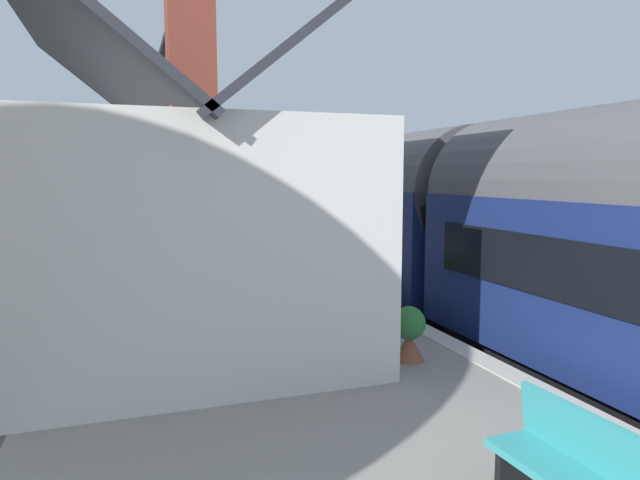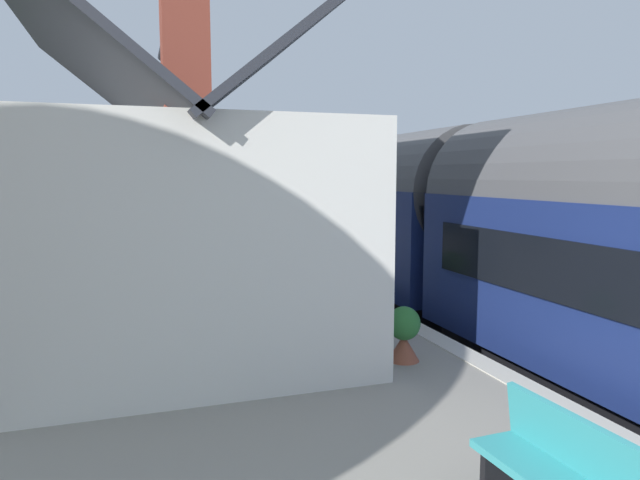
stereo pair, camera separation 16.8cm
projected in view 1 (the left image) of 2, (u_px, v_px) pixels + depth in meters
The scene contains 12 objects.
ground_plane at pixel (374, 312), 13.65m from camera, with size 160.00×160.00×0.00m, color #423D38.
platform at pixel (213, 307), 12.33m from camera, with size 32.00×5.78×0.87m, color gray.
platform_edge_coping at pixel (329, 280), 13.16m from camera, with size 32.00×0.36×0.02m, color beige.
rail_near at pixel (432, 305), 14.17m from camera, with size 52.00×0.08×0.14m, color gray.
rail_far at pixel (381, 309), 13.70m from camera, with size 52.00×0.08×0.14m, color gray.
train at pixel (464, 230), 11.46m from camera, with size 20.48×2.73×4.32m.
station_building at pixel (182, 223), 8.81m from camera, with size 6.94×4.65×6.30m.
bench_mid_platform at pixel (584, 477), 3.72m from camera, with size 1.42×0.49×0.88m.
bench_near_building at pixel (195, 226), 22.02m from camera, with size 1.40×0.44×0.88m.
planter_under_sign at pixel (409, 334), 7.47m from camera, with size 0.43×0.43×0.73m.
planter_corner_building at pixel (139, 250), 15.36m from camera, with size 0.51×0.51×0.78m.
planter_edge_near at pixel (350, 277), 10.77m from camera, with size 0.72×0.72×0.92m.
Camera 1 is at (-12.18, 5.63, 3.34)m, focal length 31.51 mm.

